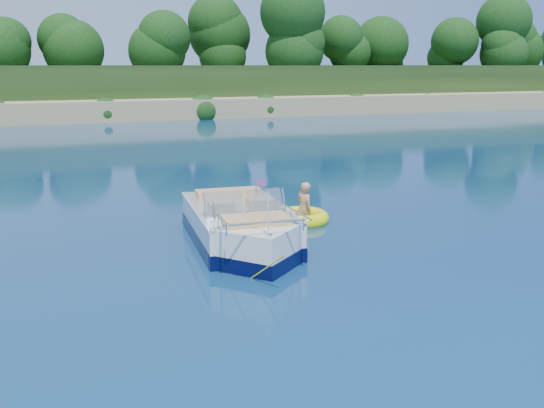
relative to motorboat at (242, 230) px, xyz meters
name	(u,v)px	position (x,y,z in m)	size (l,w,h in m)	color
ground	(208,282)	(-1.36, -2.01, -0.38)	(160.00, 160.00, 0.00)	#091F41
shoreline	(62,92)	(-1.36, 61.77, 0.60)	(170.00, 59.00, 6.00)	tan
treeline	(70,45)	(-1.32, 39.01, 5.17)	(150.00, 7.12, 8.19)	#312010
motorboat	(242,230)	(0.00, 0.00, 0.00)	(2.41, 5.84, 1.94)	white
tow_tube	(301,218)	(2.16, 1.56, -0.28)	(1.87, 1.87, 0.39)	#FDFF0C
boy	(303,221)	(2.21, 1.55, -0.38)	(0.54, 0.36, 1.49)	tan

